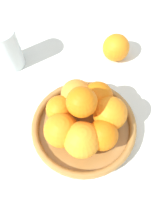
{
  "coord_description": "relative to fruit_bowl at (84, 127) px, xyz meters",
  "views": [
    {
      "loc": [
        -0.12,
        -0.18,
        0.53
      ],
      "look_at": [
        0.0,
        0.0,
        0.1
      ],
      "focal_mm": 35.0,
      "sensor_mm": 36.0,
      "label": 1
    }
  ],
  "objects": [
    {
      "name": "fruit_bowl",
      "position": [
        0.0,
        0.0,
        0.0
      ],
      "size": [
        0.26,
        0.26,
        0.04
      ],
      "color": "#A57238",
      "rests_on": "ground_plane"
    },
    {
      "name": "ground_plane",
      "position": [
        0.0,
        0.0,
        -0.02
      ],
      "size": [
        4.0,
        4.0,
        0.0
      ],
      "primitive_type": "plane",
      "color": "silver"
    },
    {
      "name": "orange_pile",
      "position": [
        0.0,
        -0.0,
        0.06
      ],
      "size": [
        0.2,
        0.19,
        0.13
      ],
      "color": "orange",
      "rests_on": "fruit_bowl"
    },
    {
      "name": "drinking_glass",
      "position": [
        -0.06,
        0.3,
        0.04
      ],
      "size": [
        0.07,
        0.07,
        0.13
      ],
      "primitive_type": "cylinder",
      "color": "silver",
      "rests_on": "ground_plane"
    },
    {
      "name": "stray_orange",
      "position": [
        0.22,
        0.15,
        0.02
      ],
      "size": [
        0.08,
        0.08,
        0.08
      ],
      "primitive_type": "sphere",
      "color": "orange",
      "rests_on": "ground_plane"
    }
  ]
}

